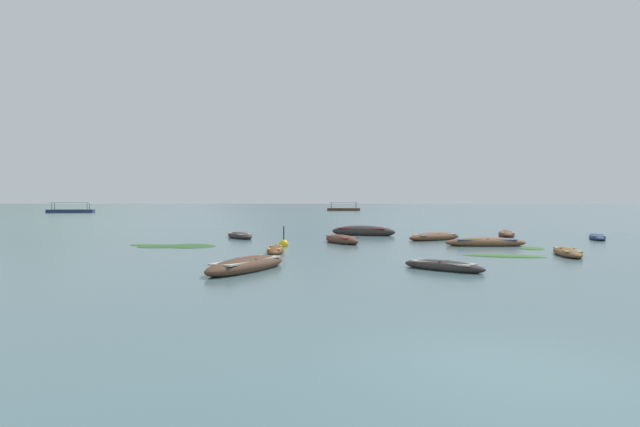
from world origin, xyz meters
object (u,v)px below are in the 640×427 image
ferry_1 (71,211)px  mooring_buoy (284,244)px  rowboat_2 (485,242)px  rowboat_11 (567,252)px  rowboat_1 (597,237)px  rowboat_7 (363,232)px  rowboat_9 (275,250)px  rowboat_3 (435,237)px  rowboat_6 (342,240)px  rowboat_4 (443,266)px  rowboat_8 (247,265)px  rowboat_10 (507,234)px  rowboat_0 (240,236)px  ferry_0 (344,209)px

ferry_1 → mooring_buoy: (49.26, -90.77, -0.34)m
rowboat_2 → rowboat_11: (1.66, -5.05, -0.04)m
rowboat_1 → rowboat_7: bearing=161.8°
rowboat_9 → rowboat_11: rowboat_11 is taller
rowboat_3 → rowboat_6: rowboat_6 is taller
rowboat_4 → rowboat_8: rowboat_8 is taller
mooring_buoy → rowboat_11: bearing=-23.3°
rowboat_3 → rowboat_4: bearing=-104.3°
rowboat_2 → rowboat_10: (4.41, 7.81, -0.02)m
rowboat_2 → rowboat_8: rowboat_8 is taller
rowboat_8 → ferry_1: bearing=115.7°
rowboat_0 → mooring_buoy: bearing=-64.8°
rowboat_2 → rowboat_9: bearing=-163.3°
rowboat_7 → ferry_0: size_ratio=0.51×
rowboat_9 → mooring_buoy: bearing=84.8°
rowboat_9 → ferry_1: ferry_1 is taller
rowboat_1 → rowboat_7: size_ratio=0.77×
rowboat_7 → rowboat_11: size_ratio=1.40×
rowboat_10 → rowboat_3: bearing=-149.5°
rowboat_1 → ferry_1: 110.43m
rowboat_0 → rowboat_9: (2.61, -9.70, -0.02)m
rowboat_11 → rowboat_9: bearing=171.9°
rowboat_0 → rowboat_6: rowboat_6 is taller
rowboat_4 → ferry_0: size_ratio=0.29×
rowboat_7 → rowboat_10: 9.74m
rowboat_4 → rowboat_9: bearing=133.5°
ferry_0 → mooring_buoy: 117.22m
rowboat_9 → ferry_1: bearing=117.4°
rowboat_3 → rowboat_11: size_ratio=1.21×
rowboat_3 → rowboat_9: (-9.38, -7.59, -0.05)m
rowboat_8 → rowboat_10: (16.03, 17.07, -0.02)m
rowboat_4 → rowboat_6: size_ratio=0.78×
rowboat_0 → rowboat_7: (8.25, 2.59, 0.11)m
rowboat_7 → rowboat_2: bearing=-59.8°
rowboat_3 → rowboat_9: rowboat_3 is taller
ferry_0 → rowboat_1: bearing=-87.5°
rowboat_4 → rowboat_0: bearing=118.1°
rowboat_7 → rowboat_11: (6.91, -14.08, -0.12)m
rowboat_0 → rowboat_1: bearing=-5.2°
rowboat_1 → rowboat_2: rowboat_2 is taller
mooring_buoy → rowboat_4: bearing=-60.1°
rowboat_10 → rowboat_4: bearing=-118.6°
ferry_1 → rowboat_6: bearing=-59.4°
rowboat_7 → rowboat_9: 13.52m
mooring_buoy → ferry_0: bearing=83.0°
rowboat_1 → rowboat_11: 11.82m
rowboat_7 → rowboat_0: bearing=-162.6°
rowboat_1 → rowboat_10: size_ratio=0.92×
rowboat_0 → mooring_buoy: 6.87m
rowboat_6 → rowboat_10: rowboat_6 is taller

